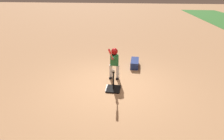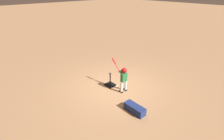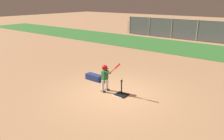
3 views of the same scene
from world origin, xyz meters
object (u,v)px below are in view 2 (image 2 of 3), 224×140
(batter_child, at_px, (123,76))
(baseball, at_px, (110,72))
(batting_tee, at_px, (110,84))
(equipment_bag, at_px, (135,109))

(batter_child, height_order, baseball, batter_child)
(batting_tee, relative_size, batter_child, 0.47)
(baseball, bearing_deg, equipment_bag, 163.29)
(batting_tee, bearing_deg, equipment_bag, 163.29)
(batting_tee, distance_m, baseball, 0.60)
(batting_tee, bearing_deg, batter_child, -173.59)
(equipment_bag, bearing_deg, baseball, -16.24)
(batting_tee, xyz_separation_m, batter_child, (-0.75, -0.08, 0.66))
(baseball, bearing_deg, batter_child, -173.59)
(batter_child, distance_m, baseball, 0.76)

